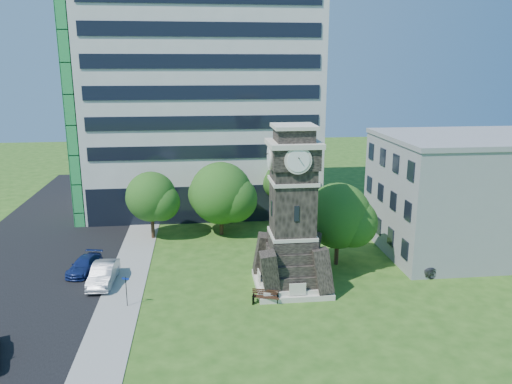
{
  "coord_description": "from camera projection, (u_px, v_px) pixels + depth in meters",
  "views": [
    {
      "loc": [
        -3.63,
        -32.26,
        16.25
      ],
      "look_at": [
        0.86,
        6.65,
        6.26
      ],
      "focal_mm": 35.0,
      "sensor_mm": 36.0,
      "label": 1
    }
  ],
  "objects": [
    {
      "name": "office_tall",
      "position": [
        201.0,
        83.0,
        56.48
      ],
      "size": [
        26.2,
        15.11,
        28.6
      ],
      "color": "silver",
      "rests_on": "ground"
    },
    {
      "name": "clock_tower",
      "position": [
        292.0,
        220.0,
        36.43
      ],
      "size": [
        5.4,
        5.4,
        12.22
      ],
      "color": "beige",
      "rests_on": "ground"
    },
    {
      "name": "tree_nc",
      "position": [
        222.0,
        195.0,
        48.32
      ],
      "size": [
        6.66,
        6.06,
        7.25
      ],
      "rotation": [
        0.0,
        0.0,
        -0.11
      ],
      "color": "#332114",
      "rests_on": "ground"
    },
    {
      "name": "tree_east",
      "position": [
        339.0,
        217.0,
        40.96
      ],
      "size": [
        5.97,
        5.43,
        6.98
      ],
      "rotation": [
        0.0,
        0.0,
        -0.42
      ],
      "color": "#332114",
      "rests_on": "ground"
    },
    {
      "name": "ground",
      "position": [
        255.0,
        300.0,
        35.47
      ],
      "size": [
        160.0,
        160.0,
        0.0
      ],
      "primitive_type": "plane",
      "color": "#285117",
      "rests_on": "ground"
    },
    {
      "name": "park_bench",
      "position": [
        266.0,
        296.0,
        35.02
      ],
      "size": [
        1.86,
        0.5,
        0.96
      ],
      "rotation": [
        0.0,
        0.0,
        -0.32
      ],
      "color": "black",
      "rests_on": "ground"
    },
    {
      "name": "sidewalk",
      "position": [
        128.0,
        277.0,
        39.22
      ],
      "size": [
        3.0,
        70.0,
        0.06
      ],
      "primitive_type": "cube",
      "color": "gray",
      "rests_on": "ground"
    },
    {
      "name": "car_street_mid",
      "position": [
        103.0,
        274.0,
        38.02
      ],
      "size": [
        1.85,
        4.8,
        1.56
      ],
      "primitive_type": "imported",
      "rotation": [
        0.0,
        0.0,
        -0.04
      ],
      "color": "#A1A4A9",
      "rests_on": "ground"
    },
    {
      "name": "car_east_lot",
      "position": [
        442.0,
        263.0,
        40.34
      ],
      "size": [
        5.35,
        3.33,
        1.38
      ],
      "primitive_type": "imported",
      "rotation": [
        0.0,
        0.0,
        1.79
      ],
      "color": "#46464B",
      "rests_on": "ground"
    },
    {
      "name": "tree_ne",
      "position": [
        287.0,
        184.0,
        52.05
      ],
      "size": [
        5.09,
        4.63,
        6.73
      ],
      "rotation": [
        0.0,
        0.0,
        -0.17
      ],
      "color": "#332114",
      "rests_on": "ground"
    },
    {
      "name": "street",
      "position": [
        15.0,
        283.0,
        38.28
      ],
      "size": [
        14.0,
        80.0,
        0.02
      ],
      "primitive_type": "cube",
      "color": "black",
      "rests_on": "ground"
    },
    {
      "name": "car_street_north",
      "position": [
        84.0,
        265.0,
        40.18
      ],
      "size": [
        2.62,
        4.47,
        1.22
      ],
      "primitive_type": "imported",
      "rotation": [
        0.0,
        0.0,
        -0.23
      ],
      "color": "navy",
      "rests_on": "ground"
    },
    {
      "name": "street_sign",
      "position": [
        126.0,
        288.0,
        34.24
      ],
      "size": [
        0.53,
        0.05,
        2.21
      ],
      "rotation": [
        0.0,
        0.0,
        -0.34
      ],
      "color": "black",
      "rests_on": "ground"
    },
    {
      "name": "office_low",
      "position": [
        468.0,
        194.0,
        44.11
      ],
      "size": [
        15.2,
        12.2,
        10.4
      ],
      "color": "gray",
      "rests_on": "ground"
    },
    {
      "name": "tree_nw",
      "position": [
        152.0,
        198.0,
        47.24
      ],
      "size": [
        5.23,
        4.75,
        6.55
      ],
      "rotation": [
        0.0,
        0.0,
        -0.37
      ],
      "color": "#332114",
      "rests_on": "ground"
    }
  ]
}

